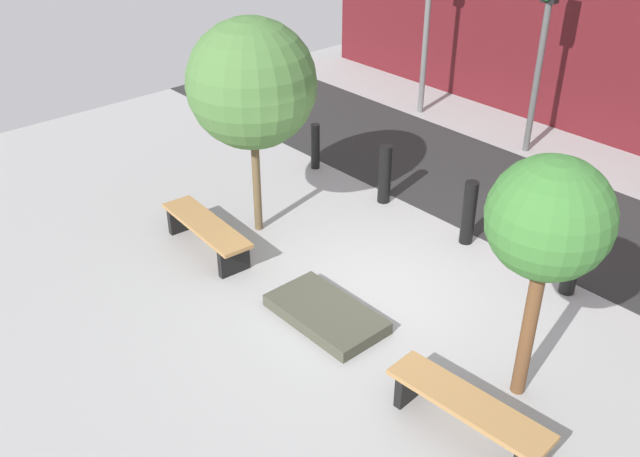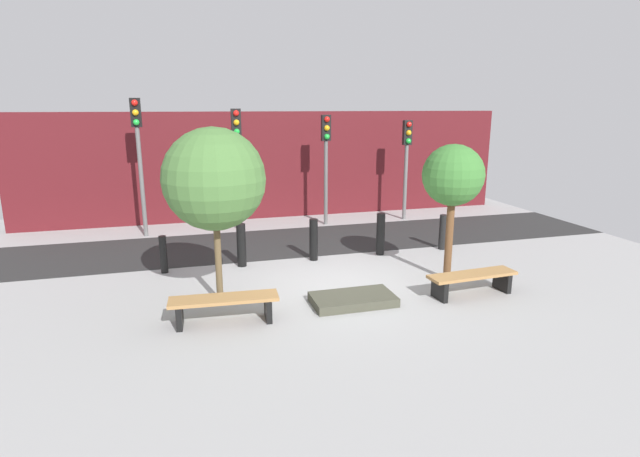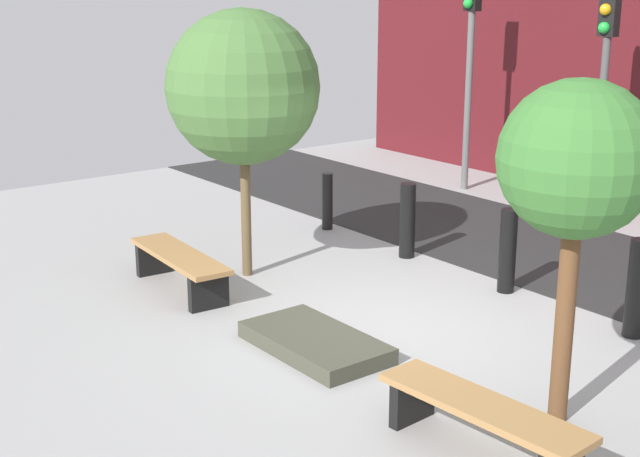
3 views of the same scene
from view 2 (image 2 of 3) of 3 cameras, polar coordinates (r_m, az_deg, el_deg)
name	(u,v)px [view 2 (image 2 of 3)]	position (r m, az deg, el deg)	size (l,w,h in m)	color
ground_plane	(337,286)	(10.52, 1.99, -6.61)	(18.00, 18.00, 0.00)	#9A9A9A
road_strip	(297,241)	(13.89, -2.62, -1.48)	(18.00, 3.02, 0.01)	#282828
building_facade	(273,165)	(16.90, -5.40, 7.25)	(16.20, 0.50, 3.49)	#511419
bench_left	(224,304)	(8.87, -10.89, -8.49)	(1.90, 0.60, 0.47)	black
bench_right	(472,279)	(10.40, 16.99, -5.56)	(1.87, 0.59, 0.45)	black
planter_bed	(353,299)	(9.62, 3.79, -8.09)	(1.57, 0.86, 0.17)	#414134
tree_behind_left_bench	(214,179)	(9.27, -12.00, 5.51)	(1.88, 1.88, 3.32)	brown
tree_behind_right_bench	(453,177)	(10.76, 14.97, 5.76)	(1.29, 1.29, 2.92)	brown
bollard_far_left	(163,254)	(11.76, -17.45, -2.84)	(0.16, 0.16, 0.86)	black
bollard_left	(241,245)	(11.79, -8.97, -1.89)	(0.21, 0.21, 1.02)	black
bollard_center	(314,240)	(12.11, -0.74, -1.29)	(0.21, 0.21, 1.03)	black
bollard_right	(381,234)	(12.65, 6.93, -0.63)	(0.21, 0.21, 1.07)	black
bollard_far_right	(443,232)	(13.43, 13.83, -0.40)	(0.19, 0.19, 0.92)	black
traffic_light_west	(138,143)	(14.92, -20.05, 9.18)	(0.28, 0.27, 3.88)	#5F5F5F
traffic_light_mid_west	(237,147)	(14.99, -9.46, 9.13)	(0.28, 0.27, 3.60)	#4D4D4D
traffic_light_mid_east	(326,149)	(15.54, 0.70, 9.02)	(0.28, 0.27, 3.41)	#5A5A5A
traffic_light_east	(407,151)	(16.52, 9.89, 8.69)	(0.28, 0.27, 3.23)	slate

